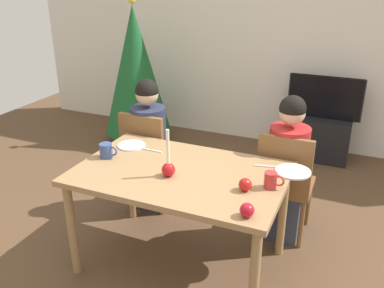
{
  "coord_description": "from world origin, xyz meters",
  "views": [
    {
      "loc": [
        1.05,
        -2.25,
        2.01
      ],
      "look_at": [
        0.0,
        0.2,
        0.87
      ],
      "focal_mm": 38.83,
      "sensor_mm": 36.0,
      "label": 1
    }
  ],
  "objects": [
    {
      "name": "fork_left",
      "position": [
        -0.34,
        0.22,
        0.75
      ],
      "size": [
        0.18,
        0.02,
        0.01
      ],
      "primitive_type": "cube",
      "rotation": [
        0.0,
        0.0,
        -0.05
      ],
      "color": "silver",
      "rests_on": "dining_table"
    },
    {
      "name": "candle_centerpiece",
      "position": [
        -0.04,
        -0.09,
        0.82
      ],
      "size": [
        0.09,
        0.09,
        0.33
      ],
      "color": "red",
      "rests_on": "dining_table"
    },
    {
      "name": "apple_near_candle",
      "position": [
        0.47,
        -0.08,
        0.79
      ],
      "size": [
        0.08,
        0.08,
        0.08
      ],
      "primitive_type": "sphere",
      "color": "#B11916",
      "rests_on": "dining_table"
    },
    {
      "name": "plate_right",
      "position": [
        0.7,
        0.28,
        0.76
      ],
      "size": [
        0.24,
        0.24,
        0.01
      ],
      "primitive_type": "cylinder",
      "color": "white",
      "rests_on": "dining_table"
    },
    {
      "name": "dining_table",
      "position": [
        0.0,
        0.0,
        0.67
      ],
      "size": [
        1.4,
        0.9,
        0.75
      ],
      "color": "#99754C",
      "rests_on": "ground"
    },
    {
      "name": "apple_by_left_plate",
      "position": [
        0.56,
        -0.36,
        0.79
      ],
      "size": [
        0.08,
        0.08,
        0.08
      ],
      "primitive_type": "sphere",
      "color": "#B21322",
      "rests_on": "dining_table"
    },
    {
      "name": "christmas_tree",
      "position": [
        -1.46,
        1.91,
        0.89
      ],
      "size": [
        0.79,
        0.79,
        1.72
      ],
      "color": "brown",
      "rests_on": "ground"
    },
    {
      "name": "person_left_child",
      "position": [
        -0.59,
        0.64,
        0.57
      ],
      "size": [
        0.3,
        0.3,
        1.17
      ],
      "color": "#33384C",
      "rests_on": "ground"
    },
    {
      "name": "ground_plane",
      "position": [
        0.0,
        0.0,
        0.0
      ],
      "size": [
        7.68,
        7.68,
        0.0
      ],
      "primitive_type": "plane",
      "color": "brown"
    },
    {
      "name": "plate_left",
      "position": [
        -0.52,
        0.24,
        0.76
      ],
      "size": [
        0.21,
        0.21,
        0.01
      ],
      "primitive_type": "cylinder",
      "color": "silver",
      "rests_on": "dining_table"
    },
    {
      "name": "tv_stand",
      "position": [
        0.67,
        2.3,
        0.24
      ],
      "size": [
        0.64,
        0.4,
        0.48
      ],
      "primitive_type": "cube",
      "color": "black",
      "rests_on": "ground"
    },
    {
      "name": "tv",
      "position": [
        0.67,
        2.3,
        0.71
      ],
      "size": [
        0.79,
        0.05,
        0.46
      ],
      "color": "black",
      "rests_on": "tv_stand"
    },
    {
      "name": "chair_left",
      "position": [
        -0.59,
        0.61,
        0.51
      ],
      "size": [
        0.4,
        0.4,
        0.9
      ],
      "color": "brown",
      "rests_on": "ground"
    },
    {
      "name": "back_wall",
      "position": [
        0.0,
        2.6,
        1.3
      ],
      "size": [
        6.4,
        0.1,
        2.6
      ],
      "primitive_type": "cube",
      "color": "silver",
      "rests_on": "ground"
    },
    {
      "name": "person_right_child",
      "position": [
        0.6,
        0.64,
        0.57
      ],
      "size": [
        0.3,
        0.3,
        1.17
      ],
      "color": "#33384C",
      "rests_on": "ground"
    },
    {
      "name": "fork_right",
      "position": [
        0.52,
        0.29,
        0.75
      ],
      "size": [
        0.18,
        0.05,
        0.01
      ],
      "primitive_type": "cube",
      "rotation": [
        0.0,
        0.0,
        0.2
      ],
      "color": "silver",
      "rests_on": "dining_table"
    },
    {
      "name": "chair_right",
      "position": [
        0.6,
        0.61,
        0.51
      ],
      "size": [
        0.4,
        0.4,
        0.9
      ],
      "color": "brown",
      "rests_on": "ground"
    },
    {
      "name": "mug_left",
      "position": [
        -0.58,
        -0.01,
        0.8
      ],
      "size": [
        0.14,
        0.09,
        0.1
      ],
      "color": "#33477F",
      "rests_on": "dining_table"
    },
    {
      "name": "mug_right",
      "position": [
        0.61,
        0.01,
        0.8
      ],
      "size": [
        0.13,
        0.08,
        0.1
      ],
      "color": "#B72D2D",
      "rests_on": "dining_table"
    }
  ]
}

